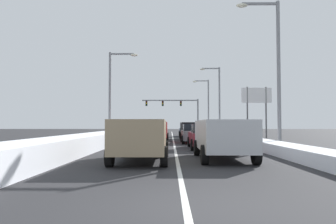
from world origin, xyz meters
name	(u,v)px	position (x,y,z in m)	size (l,w,h in m)	color
ground_plane	(174,142)	(0.00, 20.80, 0.00)	(135.23, 135.23, 0.00)	#28282B
lane_stripe_between_right_lane_and_center_lane	(173,139)	(0.00, 26.01, 0.00)	(0.14, 57.21, 0.01)	silver
snow_bank_right_shoulder	(225,136)	(5.30, 26.01, 0.27)	(1.43, 57.21, 0.54)	white
snow_bank_left_shoulder	(121,134)	(-5.30, 26.01, 0.44)	(2.11, 57.21, 0.88)	white
suv_silver_right_lane_nearest	(223,136)	(1.94, 7.55, 1.02)	(2.16, 4.90, 1.67)	#B7BABF
sedan_maroon_right_lane_second	(205,136)	(1.86, 13.30, 0.76)	(2.00, 4.50, 1.51)	maroon
sedan_gray_right_lane_third	(194,133)	(1.57, 18.92, 0.76)	(2.00, 4.50, 1.51)	slate
suv_black_right_lane_fourth	(191,129)	(1.74, 24.75, 1.02)	(2.16, 4.90, 1.67)	black
sedan_navy_right_lane_fifth	(187,130)	(1.79, 31.53, 0.76)	(2.00, 4.50, 1.51)	navy
suv_tan_center_lane_nearest	(141,136)	(-1.46, 6.94, 1.02)	(2.16, 4.90, 1.67)	#937F60
sedan_white_center_lane_second	(149,136)	(-1.63, 14.09, 0.76)	(2.00, 4.50, 1.51)	silver
suv_red_center_lane_third	(156,130)	(-1.52, 20.35, 1.02)	(2.16, 4.90, 1.67)	maroon
sedan_green_center_lane_fourth	(156,131)	(-1.80, 27.07, 0.76)	(2.00, 4.50, 1.51)	#1E5633
suv_charcoal_center_lane_fifth	(159,128)	(-1.78, 34.00, 1.02)	(2.16, 4.90, 1.67)	#38383D
traffic_light_gantry	(178,107)	(1.18, 52.00, 4.72)	(10.60, 0.47, 6.20)	slate
street_lamp_right_near	(273,61)	(5.97, 13.00, 5.34)	(2.66, 0.36, 9.02)	gray
street_lamp_right_mid	(217,95)	(5.70, 33.81, 5.23)	(2.66, 0.36, 8.82)	gray
street_lamp_right_far	(206,102)	(5.56, 44.21, 5.16)	(2.66, 0.36, 8.68)	gray
street_lamp_left_mid	(114,87)	(-5.44, 22.33, 4.84)	(2.66, 0.36, 8.08)	gray
roadside_sign_right	(257,101)	(8.99, 27.38, 4.02)	(3.20, 0.16, 5.50)	#59595B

